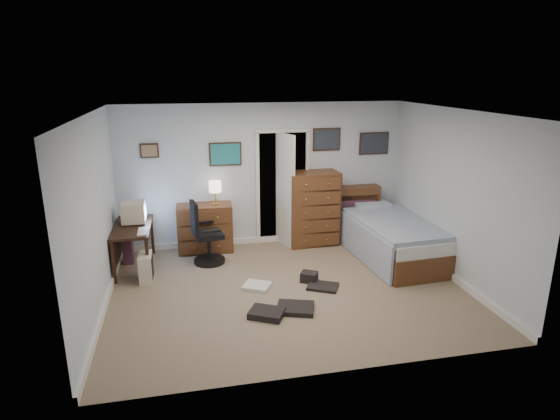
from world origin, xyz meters
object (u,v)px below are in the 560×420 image
at_px(tall_dresser, 312,208).
at_px(bed, 392,237).
at_px(computer_desk, 128,236).
at_px(low_dresser, 205,228).
at_px(office_chair, 205,240).

distance_m(tall_dresser, bed, 1.49).
distance_m(computer_desk, low_dresser, 1.33).
bearing_deg(tall_dresser, office_chair, -168.01).
xyz_separation_m(computer_desk, low_dresser, (1.22, 0.51, -0.12)).
bearing_deg(tall_dresser, bed, -42.02).
relative_size(computer_desk, low_dresser, 1.30).
bearing_deg(office_chair, tall_dresser, 5.69).
distance_m(low_dresser, tall_dresser, 1.92).
height_order(office_chair, bed, office_chair).
bearing_deg(office_chair, low_dresser, 76.77).
relative_size(computer_desk, tall_dresser, 0.92).
bearing_deg(computer_desk, bed, -5.12).
bearing_deg(low_dresser, bed, -14.82).
height_order(tall_dresser, bed, tall_dresser).
relative_size(low_dresser, bed, 0.41).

